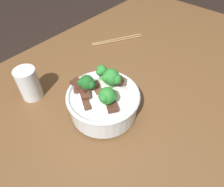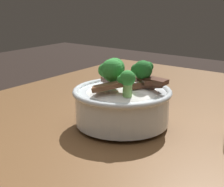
{
  "view_description": "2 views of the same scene",
  "coord_description": "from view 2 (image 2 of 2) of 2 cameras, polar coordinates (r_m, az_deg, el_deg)",
  "views": [
    {
      "loc": [
        0.42,
        0.29,
        1.28
      ],
      "look_at": [
        0.11,
        0.02,
        0.85
      ],
      "focal_mm": 32.5,
      "sensor_mm": 36.0,
      "label": 1
    },
    {
      "loc": [
        -0.42,
        -0.38,
        1.06
      ],
      "look_at": [
        0.1,
        0.01,
        0.87
      ],
      "focal_mm": 54.37,
      "sensor_mm": 36.0,
      "label": 2
    }
  ],
  "objects": [
    {
      "name": "rice_bowl",
      "position": [
        0.72,
        1.73,
        -1.07
      ],
      "size": [
        0.21,
        0.21,
        0.15
      ],
      "color": "silver",
      "rests_on": "dining_table"
    }
  ]
}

